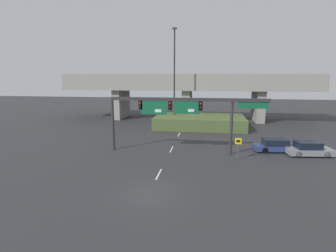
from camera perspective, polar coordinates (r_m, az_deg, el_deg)
The scene contains 9 objects.
ground_plane at distance 18.52m, azimuth -4.04°, elevation -14.18°, with size 160.00×160.00×0.00m, color #2D2D30.
lane_markings at distance 32.19m, azimuth 1.66°, elevation -3.29°, with size 0.14×24.81×0.01m.
signal_gantry at distance 26.59m, azimuth 2.77°, elevation 3.92°, with size 16.02×0.44×5.70m.
speed_limit_sign at distance 25.61m, azimuth 15.00°, elevation -4.06°, with size 0.60×0.11×2.17m.
highway_light_pole_near at distance 41.27m, azimuth 1.39°, elevation 10.84°, with size 0.70×0.36×15.02m.
overpass_bridge at distance 48.40m, azimuth 4.21°, elevation 8.29°, with size 44.56×8.19×8.24m.
grass_embankment at distance 41.13m, azimuth 6.89°, elevation 0.96°, with size 13.60×8.03×1.77m.
parked_sedan_near_right at distance 29.93m, azimuth 22.48°, elevation -3.96°, with size 4.84×2.29×1.36m.
parked_sedan_mid_right at distance 29.80m, azimuth 28.27°, elevation -4.43°, with size 4.49×2.32×1.44m.
Camera 1 is at (3.77, -16.38, 7.78)m, focal length 28.00 mm.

